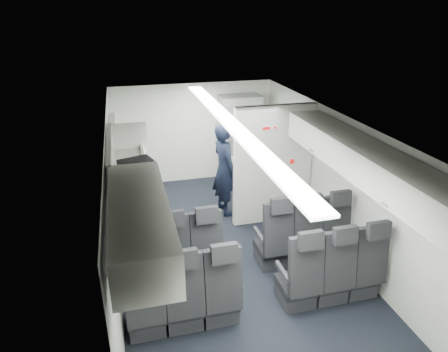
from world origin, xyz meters
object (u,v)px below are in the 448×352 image
seat_row_front (240,248)px  galley_unit (239,139)px  seat_row_mid (261,287)px  flight_attendant (224,169)px  boarding_door (118,170)px  carry_on_bag (136,169)px

seat_row_front → galley_unit: 3.43m
seat_row_mid → seat_row_front: bearing=90.0°
galley_unit → flight_attendant: 1.56m
galley_unit → boarding_door: size_ratio=1.02×
seat_row_front → flight_attendant: 1.93m
flight_attendant → seat_row_mid: bearing=163.0°
seat_row_mid → boarding_door: (-1.64, 2.99, 0.55)m
boarding_door → seat_row_front: bearing=-51.8°
seat_row_mid → carry_on_bag: size_ratio=8.60×
seat_row_mid → boarding_door: boarding_door is taller
galley_unit → boarding_door: (-2.59, -1.17, 0.00)m
seat_row_mid → carry_on_bag: (-1.36, 0.86, 1.39)m
seat_row_mid → galley_unit: bearing=77.1°
seat_row_mid → flight_attendant: (0.25, 2.76, 0.47)m
seat_row_mid → galley_unit: size_ratio=1.75×
galley_unit → boarding_door: galley_unit is taller
seat_row_front → boarding_door: boarding_door is taller
seat_row_mid → boarding_door: bearing=118.8°
seat_row_front → galley_unit: (0.95, 3.25, 0.55)m
seat_row_front → carry_on_bag: bearing=-178.3°
boarding_door → carry_on_bag: carry_on_bag is taller
flight_attendant → galley_unit: bearing=-38.6°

